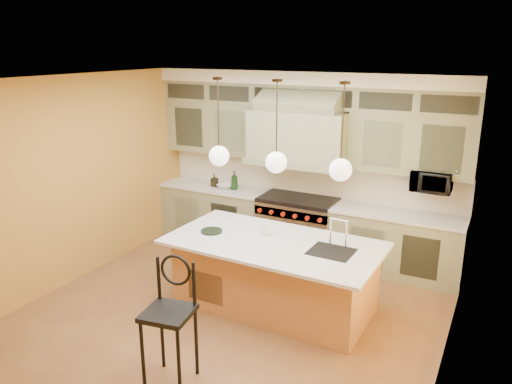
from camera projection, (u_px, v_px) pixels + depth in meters
The scene contains 18 objects.
floor at pixel (231, 314), 6.30m from camera, with size 5.00×5.00×0.00m, color brown.
ceiling at pixel (227, 80), 5.48m from camera, with size 5.00×5.00×0.00m, color white.
wall_back at pixel (308, 163), 8.01m from camera, with size 5.00×5.00×0.00m, color #AF7C30.
wall_front at pixel (61, 296), 3.76m from camera, with size 5.00×5.00×0.00m, color #AF7C30.
wall_left at pixel (75, 180), 6.99m from camera, with size 5.00×5.00×0.00m, color #AF7C30.
wall_right at pixel (454, 242), 4.78m from camera, with size 5.00×5.00×0.00m, color #AF7C30.
back_cabinetry at pixel (301, 168), 7.79m from camera, with size 5.00×0.77×2.90m.
range at pixel (298, 226), 7.98m from camera, with size 1.20×0.74×0.96m.
kitchen_island at pixel (275, 273), 6.37m from camera, with size 2.69×1.47×1.35m.
counter_stool at pixel (170, 313), 4.87m from camera, with size 0.52×0.52×1.31m.
microwave at pixel (432, 181), 6.94m from camera, with size 0.54×0.37×0.30m, color black.
oil_bottle_a at pixel (234, 180), 8.34m from camera, with size 0.12×0.12×0.31m, color #133213.
oil_bottle_b at pixel (214, 180), 8.53m from camera, with size 0.10×0.10×0.22m, color black.
fruit_bowl at pixel (226, 186), 8.45m from camera, with size 0.28×0.28×0.07m, color silver.
cup at pixel (267, 231), 6.40m from camera, with size 0.11×0.11×0.11m, color silver.
pendant_left at pixel (219, 154), 6.31m from camera, with size 0.26×0.26×1.11m.
pendant_center at pixel (276, 160), 5.95m from camera, with size 0.26×0.26×1.11m.
pendant_right at pixel (341, 167), 5.60m from camera, with size 0.26×0.26×1.11m.
Camera 1 is at (2.87, -4.82, 3.27)m, focal length 35.00 mm.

